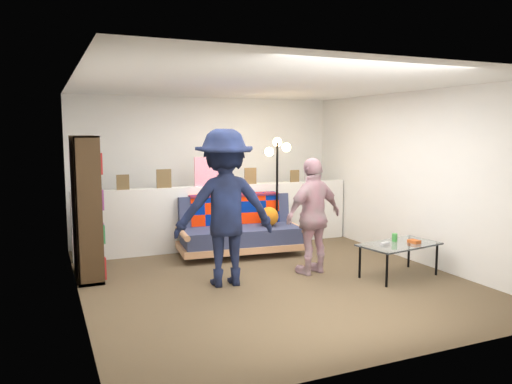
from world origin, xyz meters
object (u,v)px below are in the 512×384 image
(person_left, at_px, (225,208))
(futon_sofa, at_px, (240,230))
(person_right, at_px, (314,216))
(floor_lamp, at_px, (277,170))
(coffee_table, at_px, (399,246))
(bookshelf, at_px, (86,212))

(person_left, bearing_deg, futon_sofa, -112.22)
(futon_sofa, xyz_separation_m, person_right, (0.49, -1.33, 0.39))
(person_right, bearing_deg, floor_lamp, -110.31)
(floor_lamp, bearing_deg, person_left, -134.21)
(floor_lamp, bearing_deg, futon_sofa, -170.26)
(coffee_table, height_order, person_left, person_left)
(bookshelf, height_order, coffee_table, bookshelf)
(person_left, height_order, person_right, person_left)
(coffee_table, bearing_deg, bookshelf, 156.77)
(person_left, bearing_deg, coffee_table, 171.19)
(bookshelf, height_order, floor_lamp, bookshelf)
(floor_lamp, relative_size, person_left, 0.93)
(futon_sofa, bearing_deg, floor_lamp, 9.74)
(futon_sofa, bearing_deg, person_left, -118.72)
(floor_lamp, bearing_deg, bookshelf, -171.11)
(floor_lamp, height_order, person_right, floor_lamp)
(person_left, bearing_deg, bookshelf, -26.57)
(futon_sofa, relative_size, floor_lamp, 1.09)
(bookshelf, relative_size, person_left, 0.96)
(floor_lamp, distance_m, person_right, 1.53)
(futon_sofa, distance_m, coffee_table, 2.37)
(bookshelf, distance_m, floor_lamp, 2.95)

